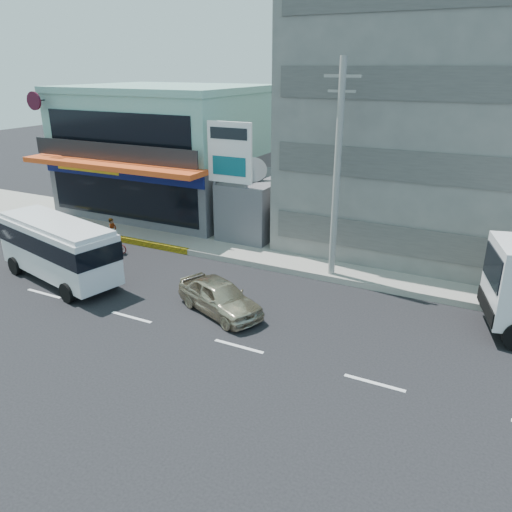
# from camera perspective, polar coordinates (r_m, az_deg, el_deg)

# --- Properties ---
(ground) EXTENTS (120.00, 120.00, 0.00)m
(ground) POSITION_cam_1_polar(r_m,az_deg,el_deg) (21.12, -14.05, -6.81)
(ground) COLOR black
(ground) RESTS_ON ground
(sidewalk) EXTENTS (70.00, 5.00, 0.30)m
(sidewalk) POSITION_cam_1_polar(r_m,az_deg,el_deg) (26.36, 7.97, -0.29)
(sidewalk) COLOR gray
(sidewalk) RESTS_ON ground
(shop_building) EXTENTS (12.40, 11.70, 8.00)m
(shop_building) POSITION_cam_1_polar(r_m,az_deg,el_deg) (35.12, -9.95, 11.46)
(shop_building) COLOR #4C4B51
(shop_building) RESTS_ON ground
(concrete_building) EXTENTS (16.00, 12.00, 14.00)m
(concrete_building) POSITION_cam_1_polar(r_m,az_deg,el_deg) (29.10, 22.08, 14.35)
(concrete_building) COLOR gray
(concrete_building) RESTS_ON ground
(gap_structure) EXTENTS (3.00, 6.00, 3.50)m
(gap_structure) POSITION_cam_1_polar(r_m,az_deg,el_deg) (29.86, 0.61, 5.70)
(gap_structure) COLOR #4C4B51
(gap_structure) RESTS_ON ground
(satellite_dish) EXTENTS (1.50, 1.50, 0.15)m
(satellite_dish) POSITION_cam_1_polar(r_m,az_deg,el_deg) (28.56, -0.27, 8.76)
(satellite_dish) COLOR slate
(satellite_dish) RESTS_ON gap_structure
(billboard) EXTENTS (2.60, 0.18, 6.90)m
(billboard) POSITION_cam_1_polar(r_m,az_deg,el_deg) (26.98, -3.01, 10.94)
(billboard) COLOR gray
(billboard) RESTS_ON ground
(utility_pole_near) EXTENTS (1.60, 0.30, 10.00)m
(utility_pole_near) POSITION_cam_1_polar(r_m,az_deg,el_deg) (22.73, 9.24, 9.37)
(utility_pole_near) COLOR #999993
(utility_pole_near) RESTS_ON ground
(minibus) EXTENTS (7.37, 3.82, 2.95)m
(minibus) POSITION_cam_1_polar(r_m,az_deg,el_deg) (25.03, -21.72, 1.13)
(minibus) COLOR silver
(minibus) RESTS_ON ground
(sedan) EXTENTS (4.55, 3.17, 1.44)m
(sedan) POSITION_cam_1_polar(r_m,az_deg,el_deg) (20.63, -4.18, -4.65)
(sedan) COLOR #BFB292
(sedan) RESTS_ON ground
(motorcycle_rider) EXTENTS (1.57, 0.69, 1.95)m
(motorcycle_rider) POSITION_cam_1_polar(r_m,az_deg,el_deg) (28.26, -15.93, 1.63)
(motorcycle_rider) COLOR #580E0C
(motorcycle_rider) RESTS_ON ground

